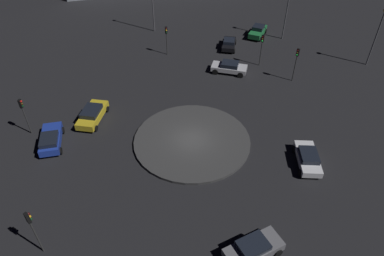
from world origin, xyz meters
TOP-DOWN VIEW (x-y plane):
  - ground_plane at (0.00, 0.00)m, footprint 120.68×120.68m
  - roundabout_island at (0.00, 0.00)m, footprint 11.31×11.31m
  - car_white at (10.83, 0.20)m, footprint 2.81×4.53m
  - car_blue at (-12.67, -4.50)m, footprint 3.62×4.56m
  - car_black at (-0.88, 20.37)m, footprint 2.39×4.08m
  - car_green at (2.36, 25.48)m, footprint 2.40×4.45m
  - car_grey at (7.65, -10.27)m, footprint 4.21×4.19m
  - car_yellow at (-10.88, 0.15)m, footprint 2.61×4.78m
  - car_silver at (0.61, 13.87)m, footprint 4.45×2.26m
  - traffic_light_west at (-15.72, -3.56)m, footprint 0.38×0.34m
  - traffic_light_southwest at (-6.64, -14.36)m, footprint 0.36×0.39m
  - traffic_light_northwest at (-8.50, 16.04)m, footprint 0.37×0.40m
  - traffic_light_northeast at (8.38, 14.22)m, footprint 0.37×0.40m
  - traffic_light_north at (3.97, 16.80)m, footprint 0.34×0.38m
  - streetlamp_northeast at (17.35, 21.18)m, footprint 0.54×0.54m

SIDE VIEW (x-z plane):
  - ground_plane at x=0.00m, z-range 0.00..0.00m
  - roundabout_island at x=0.00m, z-range 0.00..0.26m
  - car_white at x=10.83m, z-range 0.04..1.35m
  - car_black at x=-0.88m, z-range 0.04..1.38m
  - car_silver at x=0.61m, z-range 0.04..1.46m
  - car_yellow at x=-10.88m, z-range 0.03..1.49m
  - car_blue at x=-12.67m, z-range 0.05..1.50m
  - car_grey at x=7.65m, z-range 0.04..1.52m
  - car_green at x=2.36m, z-range 0.01..1.60m
  - traffic_light_northwest at x=-8.50m, z-range 0.85..4.83m
  - traffic_light_west at x=-15.72m, z-range 0.87..4.94m
  - traffic_light_north at x=3.97m, z-range 0.88..5.06m
  - traffic_light_northeast at x=8.38m, z-range 0.90..5.15m
  - traffic_light_southwest at x=-6.64m, z-range 0.91..5.27m
  - streetlamp_northeast at x=17.35m, z-range 1.29..8.75m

